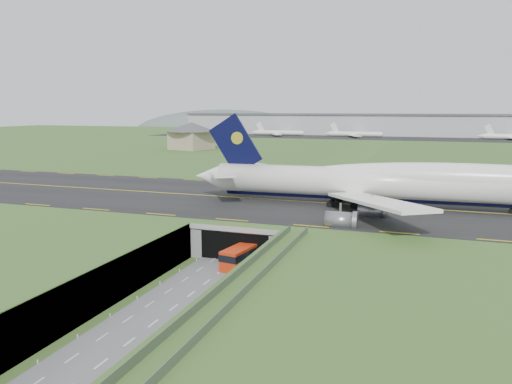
% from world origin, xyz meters
% --- Properties ---
extents(ground, '(900.00, 900.00, 0.00)m').
position_xyz_m(ground, '(0.00, 0.00, 0.00)').
color(ground, '#325F26').
rests_on(ground, ground).
extents(airfield_deck, '(800.00, 800.00, 6.00)m').
position_xyz_m(airfield_deck, '(0.00, 0.00, 3.00)').
color(airfield_deck, gray).
rests_on(airfield_deck, ground).
extents(trench_road, '(12.00, 75.00, 0.20)m').
position_xyz_m(trench_road, '(0.00, -7.50, 0.10)').
color(trench_road, slate).
rests_on(trench_road, ground).
extents(taxiway, '(800.00, 44.00, 0.18)m').
position_xyz_m(taxiway, '(0.00, 33.00, 6.09)').
color(taxiway, black).
rests_on(taxiway, airfield_deck).
extents(tunnel_portal, '(17.00, 22.30, 6.00)m').
position_xyz_m(tunnel_portal, '(0.00, 16.71, 3.33)').
color(tunnel_portal, gray).
rests_on(tunnel_portal, ground).
extents(guideway, '(3.00, 53.00, 7.05)m').
position_xyz_m(guideway, '(11.00, -19.11, 5.32)').
color(guideway, '#A8A8A3').
rests_on(guideway, ground).
extents(jumbo_jet, '(86.17, 56.84, 18.81)m').
position_xyz_m(jumbo_jet, '(25.41, 32.57, 11.05)').
color(jumbo_jet, white).
rests_on(jumbo_jet, ground).
extents(shuttle_tram, '(4.41, 8.63, 3.34)m').
position_xyz_m(shuttle_tram, '(2.08, 5.44, 1.83)').
color(shuttle_tram, red).
rests_on(shuttle_tram, ground).
extents(service_building, '(28.86, 28.86, 12.80)m').
position_xyz_m(service_building, '(-76.74, 146.91, 13.58)').
color(service_building, tan).
rests_on(service_building, ground).
extents(cargo_terminal, '(320.00, 67.00, 15.60)m').
position_xyz_m(cargo_terminal, '(-0.04, 299.41, 13.96)').
color(cargo_terminal, '#B2B2B2').
rests_on(cargo_terminal, ground).
extents(distant_hills, '(700.00, 91.00, 60.00)m').
position_xyz_m(distant_hills, '(64.38, 430.00, -4.00)').
color(distant_hills, '#51615A').
rests_on(distant_hills, ground).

